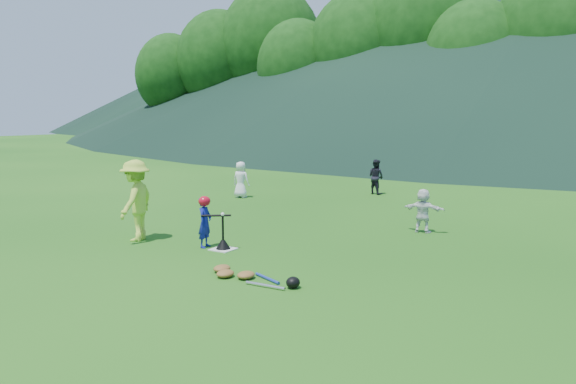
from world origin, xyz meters
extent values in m
plane|color=#1A5012|center=(0.00, 0.00, 0.00)|extent=(120.00, 120.00, 0.00)
cube|color=silver|center=(0.00, 0.00, 0.01)|extent=(0.45, 0.45, 0.02)
sphere|color=white|center=(0.00, 0.00, 0.74)|extent=(0.08, 0.08, 0.08)
imported|color=navy|center=(-0.45, -0.03, 0.53)|extent=(0.33, 0.43, 1.05)
imported|color=#BCDE41|center=(-2.15, -0.33, 0.89)|extent=(1.02, 1.31, 1.78)
imported|color=white|center=(-4.05, 5.98, 0.60)|extent=(0.61, 0.43, 1.20)
imported|color=black|center=(-0.57, 9.11, 0.60)|extent=(0.70, 0.61, 1.21)
imported|color=white|center=(2.90, 3.83, 0.52)|extent=(0.97, 0.33, 1.04)
cone|color=black|center=(0.00, 0.00, 0.11)|extent=(0.30, 0.30, 0.18)
cylinder|color=black|center=(0.00, 0.00, 0.45)|extent=(0.04, 0.04, 0.50)
ellipsoid|color=#B80C20|center=(-0.45, -0.03, 0.97)|extent=(0.24, 0.26, 0.22)
cylinder|color=black|center=(-0.15, -0.02, 0.70)|extent=(0.58, 0.32, 0.07)
ellipsoid|color=olive|center=(1.26, -1.52, 0.06)|extent=(0.28, 0.34, 0.13)
ellipsoid|color=olive|center=(1.61, -1.40, 0.06)|extent=(0.28, 0.34, 0.13)
ellipsoid|color=olive|center=(1.01, -1.30, 0.06)|extent=(0.28, 0.34, 0.13)
cylinder|color=silver|center=(2.16, -1.62, 0.03)|extent=(0.72, 0.10, 0.06)
cylinder|color=#263FA5|center=(1.96, -1.27, 0.03)|extent=(0.65, 0.31, 0.05)
ellipsoid|color=black|center=(2.56, -1.42, 0.09)|extent=(0.22, 0.24, 0.19)
cube|color=gray|center=(0.00, 28.00, 0.60)|extent=(70.00, 0.03, 1.20)
cube|color=yellow|center=(0.00, 28.00, 1.24)|extent=(70.00, 0.08, 0.08)
cylinder|color=gray|center=(-35.00, 28.00, 0.60)|extent=(0.07, 0.07, 1.30)
cylinder|color=gray|center=(0.00, 28.00, 0.60)|extent=(0.07, 0.07, 1.30)
cylinder|color=#382314|center=(-32.00, 32.00, 1.57)|extent=(0.56, 0.56, 3.15)
ellipsoid|color=#164711|center=(-32.00, 32.00, 6.57)|extent=(6.84, 6.84, 7.87)
cylinder|color=#382314|center=(-27.20, 33.50, 1.87)|extent=(0.56, 0.56, 3.74)
ellipsoid|color=#164711|center=(-27.20, 33.50, 7.81)|extent=(8.13, 8.13, 9.35)
cylinder|color=#382314|center=(-22.40, 35.00, 2.17)|extent=(0.56, 0.56, 4.34)
ellipsoid|color=#164711|center=(-22.40, 35.00, 9.05)|extent=(9.42, 9.42, 10.84)
cylinder|color=#382314|center=(-17.60, 32.00, 1.59)|extent=(0.56, 0.56, 3.18)
ellipsoid|color=#164711|center=(-17.60, 32.00, 6.64)|extent=(6.92, 6.92, 7.95)
cylinder|color=#382314|center=(-12.80, 33.50, 1.89)|extent=(0.56, 0.56, 3.78)
ellipsoid|color=#164711|center=(-12.80, 33.50, 7.88)|extent=(8.21, 8.21, 9.44)
cylinder|color=#382314|center=(-8.00, 35.00, 2.19)|extent=(0.56, 0.56, 4.38)
ellipsoid|color=#164711|center=(-8.00, 35.00, 9.12)|extent=(9.50, 9.50, 10.92)
cylinder|color=#382314|center=(-3.20, 32.00, 1.61)|extent=(0.56, 0.56, 3.22)
ellipsoid|color=#164711|center=(-3.20, 32.00, 6.72)|extent=(6.99, 6.99, 8.04)
cylinder|color=#382314|center=(1.60, 33.50, 1.91)|extent=(0.56, 0.56, 3.81)
ellipsoid|color=#164711|center=(1.60, 33.50, 7.96)|extent=(8.28, 8.28, 9.53)
cone|color=black|center=(-45.00, 76.00, 10.00)|extent=(80.00, 80.00, 20.00)
camera|label=1|loc=(7.12, -8.80, 2.78)|focal=35.00mm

